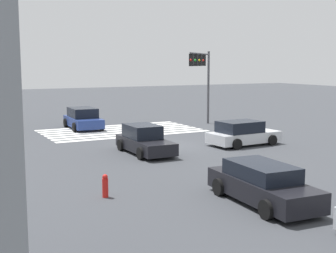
{
  "coord_description": "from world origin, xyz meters",
  "views": [
    {
      "loc": [
        12.66,
        23.96,
        4.85
      ],
      "look_at": [
        0.0,
        0.0,
        1.17
      ],
      "focal_mm": 50.0,
      "sensor_mm": 36.0,
      "label": 1
    }
  ],
  "objects_px": {
    "traffic_signal_mast": "(202,69)",
    "car_3": "(262,184)",
    "fire_hydrant": "(105,186)",
    "car_4": "(144,140)",
    "car_2": "(242,134)",
    "car_1": "(83,119)"
  },
  "relations": [
    {
      "from": "car_3",
      "to": "fire_hydrant",
      "type": "bearing_deg",
      "value": -121.52
    },
    {
      "from": "car_3",
      "to": "fire_hydrant",
      "type": "relative_size",
      "value": 5.62
    },
    {
      "from": "traffic_signal_mast",
      "to": "car_3",
      "type": "height_order",
      "value": "traffic_signal_mast"
    },
    {
      "from": "car_2",
      "to": "car_1",
      "type": "bearing_deg",
      "value": 115.95
    },
    {
      "from": "traffic_signal_mast",
      "to": "fire_hydrant",
      "type": "distance_m",
      "value": 19.88
    },
    {
      "from": "traffic_signal_mast",
      "to": "car_3",
      "type": "xyz_separation_m",
      "value": [
        8.52,
        17.66,
        -3.71
      ]
    },
    {
      "from": "traffic_signal_mast",
      "to": "car_2",
      "type": "relative_size",
      "value": 1.31
    },
    {
      "from": "car_4",
      "to": "fire_hydrant",
      "type": "height_order",
      "value": "car_4"
    },
    {
      "from": "traffic_signal_mast",
      "to": "car_4",
      "type": "bearing_deg",
      "value": -3.0
    },
    {
      "from": "car_1",
      "to": "fire_hydrant",
      "type": "bearing_deg",
      "value": -12.61
    },
    {
      "from": "traffic_signal_mast",
      "to": "car_1",
      "type": "bearing_deg",
      "value": -67.51
    },
    {
      "from": "car_2",
      "to": "fire_hydrant",
      "type": "bearing_deg",
      "value": -152.29
    },
    {
      "from": "car_2",
      "to": "car_4",
      "type": "bearing_deg",
      "value": 173.41
    },
    {
      "from": "car_3",
      "to": "fire_hydrant",
      "type": "xyz_separation_m",
      "value": [
        4.58,
        -3.24,
        -0.25
      ]
    },
    {
      "from": "car_4",
      "to": "traffic_signal_mast",
      "type": "bearing_deg",
      "value": 133.11
    },
    {
      "from": "traffic_signal_mast",
      "to": "fire_hydrant",
      "type": "xyz_separation_m",
      "value": [
        13.1,
        14.42,
        -3.97
      ]
    },
    {
      "from": "traffic_signal_mast",
      "to": "car_3",
      "type": "distance_m",
      "value": 19.95
    },
    {
      "from": "car_1",
      "to": "car_3",
      "type": "distance_m",
      "value": 21.08
    },
    {
      "from": "traffic_signal_mast",
      "to": "car_2",
      "type": "bearing_deg",
      "value": 30.54
    },
    {
      "from": "car_4",
      "to": "car_3",
      "type": "bearing_deg",
      "value": -0.21
    },
    {
      "from": "car_1",
      "to": "car_2",
      "type": "xyz_separation_m",
      "value": [
        -6.23,
        11.28,
        -0.05
      ]
    },
    {
      "from": "car_3",
      "to": "fire_hydrant",
      "type": "distance_m",
      "value": 5.61
    }
  ]
}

